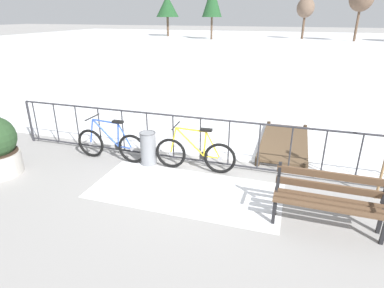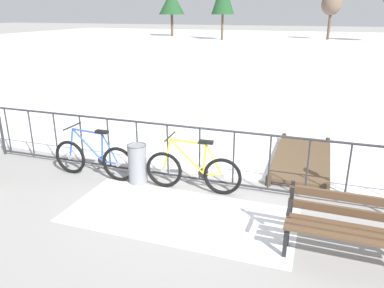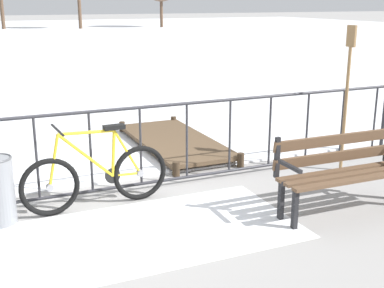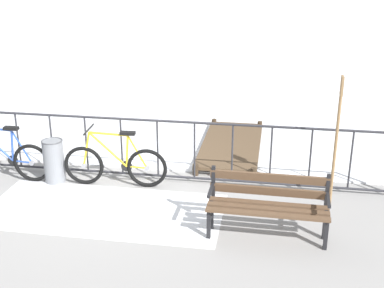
{
  "view_description": "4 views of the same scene",
  "coord_description": "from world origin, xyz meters",
  "px_view_note": "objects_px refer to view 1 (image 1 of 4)",
  "views": [
    {
      "loc": [
        1.79,
        -6.15,
        3.07
      ],
      "look_at": [
        0.03,
        -0.67,
        0.73
      ],
      "focal_mm": 30.15,
      "sensor_mm": 36.0,
      "label": 1
    },
    {
      "loc": [
        1.93,
        -5.95,
        2.97
      ],
      "look_at": [
        -0.16,
        0.05,
        0.72
      ],
      "focal_mm": 35.18,
      "sensor_mm": 36.0,
      "label": 2
    },
    {
      "loc": [
        -1.24,
        -5.74,
        2.29
      ],
      "look_at": [
        0.94,
        -0.84,
        0.77
      ],
      "focal_mm": 47.77,
      "sensor_mm": 36.0,
      "label": 3
    },
    {
      "loc": [
        2.47,
        -7.66,
        3.6
      ],
      "look_at": [
        1.24,
        -0.3,
        0.8
      ],
      "focal_mm": 47.81,
      "sensor_mm": 36.0,
      "label": 4
    }
  ],
  "objects_px": {
    "bicycle_second": "(195,154)",
    "park_bench": "(329,196)",
    "bicycle_near_railing": "(111,144)",
    "trash_bin": "(148,148)"
  },
  "relations": [
    {
      "from": "bicycle_second",
      "to": "park_bench",
      "type": "relative_size",
      "value": 1.06
    },
    {
      "from": "bicycle_second",
      "to": "park_bench",
      "type": "distance_m",
      "value": 2.75
    },
    {
      "from": "bicycle_near_railing",
      "to": "park_bench",
      "type": "height_order",
      "value": "bicycle_near_railing"
    },
    {
      "from": "bicycle_second",
      "to": "trash_bin",
      "type": "relative_size",
      "value": 2.34
    },
    {
      "from": "park_bench",
      "to": "bicycle_second",
      "type": "bearing_deg",
      "value": 154.73
    },
    {
      "from": "park_bench",
      "to": "trash_bin",
      "type": "relative_size",
      "value": 2.2
    },
    {
      "from": "bicycle_second",
      "to": "park_bench",
      "type": "xyz_separation_m",
      "value": [
        2.49,
        -1.17,
        0.14
      ]
    },
    {
      "from": "bicycle_near_railing",
      "to": "park_bench",
      "type": "xyz_separation_m",
      "value": [
        4.43,
        -1.11,
        0.14
      ]
    },
    {
      "from": "park_bench",
      "to": "trash_bin",
      "type": "height_order",
      "value": "park_bench"
    },
    {
      "from": "bicycle_near_railing",
      "to": "bicycle_second",
      "type": "xyz_separation_m",
      "value": [
        1.94,
        0.07,
        0.0
      ]
    }
  ]
}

